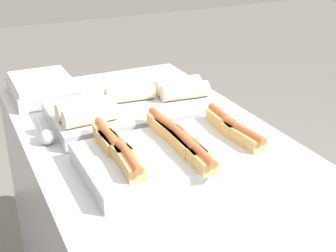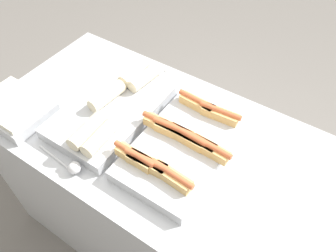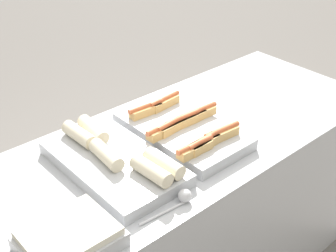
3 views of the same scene
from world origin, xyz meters
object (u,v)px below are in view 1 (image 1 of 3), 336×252
tray_side_front (42,88)px  serving_spoon_near (46,136)px  serving_spoon_far (219,102)px  tray_wraps (134,108)px  tray_hotdogs (178,150)px

tray_side_front → serving_spoon_near: bearing=-10.5°
serving_spoon_near → serving_spoon_far: 0.62m
tray_wraps → serving_spoon_near: 0.31m
serving_spoon_near → tray_side_front: bearing=169.5°
tray_hotdogs → serving_spoon_far: (-0.29, 0.31, -0.02)m
tray_side_front → serving_spoon_near: 0.40m
serving_spoon_far → tray_hotdogs: bearing=-47.0°
tray_side_front → tray_hotdogs: bearing=18.9°
tray_side_front → serving_spoon_near: (0.39, -0.07, -0.01)m
tray_wraps → tray_side_front: 0.41m
tray_wraps → serving_spoon_far: size_ratio=2.79×
tray_side_front → serving_spoon_far: tray_side_front is taller
tray_side_front → serving_spoon_far: 0.66m
serving_spoon_far → serving_spoon_near: bearing=-89.4°
tray_hotdogs → tray_side_front: bearing=-161.1°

